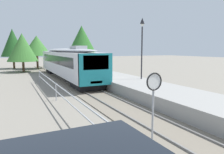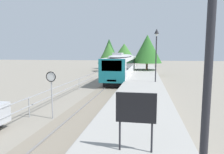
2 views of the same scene
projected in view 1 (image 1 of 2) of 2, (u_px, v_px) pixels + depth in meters
name	position (u px, v px, depth m)	size (l,w,h in m)	color
ground_plane	(58.00, 97.00, 15.73)	(160.00, 160.00, 0.00)	gray
track_rails	(95.00, 93.00, 17.02)	(3.20, 60.00, 0.14)	slate
commuter_train	(67.00, 61.00, 24.80)	(2.82, 18.84, 3.74)	silver
station_platform	(130.00, 85.00, 18.37)	(3.90, 60.00, 0.90)	#999691
platform_lamp_mid_platform	(142.00, 37.00, 18.50)	(0.34, 0.34, 5.35)	#232328
speed_limit_sign	(154.00, 93.00, 7.03)	(0.61, 0.10, 2.81)	#9EA0A5
carpark_fence	(113.00, 135.00, 6.56)	(0.06, 36.06, 1.25)	#9EA0A5
tree_behind_carpark	(22.00, 47.00, 32.54)	(4.61, 4.61, 5.98)	brown
tree_behind_station_far	(82.00, 42.00, 30.92)	(5.03, 5.03, 6.95)	brown
tree_distant_left	(37.00, 46.00, 37.87)	(5.07, 5.07, 5.95)	brown
tree_distant_centre	(13.00, 43.00, 37.96)	(4.13, 4.13, 7.17)	brown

